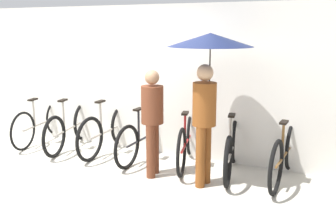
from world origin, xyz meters
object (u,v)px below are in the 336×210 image
object	(u,v)px
parked_bicycle_1	(70,128)
pedestrian_center	(209,63)
parked_bicycle_0	(41,123)
parked_bicycle_3	(145,137)
parked_bicycle_4	(187,141)
parked_bicycle_2	(107,130)
pedestrian_leading	(152,116)
parked_bicycle_5	(232,149)
parked_bicycle_6	(284,154)

from	to	relation	value
parked_bicycle_1	pedestrian_center	world-z (taller)	pedestrian_center
parked_bicycle_0	parked_bicycle_3	xyz separation A→B (m)	(2.24, -0.00, -0.00)
parked_bicycle_4	parked_bicycle_2	bearing A→B (deg)	76.14
parked_bicycle_2	pedestrian_leading	size ratio (longest dim) A/B	1.14
parked_bicycle_5	pedestrian_center	distance (m)	1.41
pedestrian_leading	pedestrian_center	world-z (taller)	pedestrian_center
pedestrian_leading	parked_bicycle_0	bearing A→B (deg)	159.06
parked_bicycle_1	pedestrian_leading	distance (m)	2.10
parked_bicycle_6	pedestrian_center	bearing A→B (deg)	121.48
parked_bicycle_0	pedestrian_leading	size ratio (longest dim) A/B	1.12
parked_bicycle_4	pedestrian_leading	distance (m)	0.86
parked_bicycle_3	parked_bicycle_4	world-z (taller)	parked_bicycle_4
parked_bicycle_2	pedestrian_center	xyz separation A→B (m)	(2.00, -0.55, 1.30)
parked_bicycle_2	pedestrian_leading	bearing A→B (deg)	-119.12
parked_bicycle_1	parked_bicycle_3	bearing A→B (deg)	-97.88
pedestrian_center	pedestrian_leading	bearing A→B (deg)	-166.58
parked_bicycle_6	pedestrian_center	xyz separation A→B (m)	(-0.98, -0.51, 1.30)
parked_bicycle_0	parked_bicycle_2	size ratio (longest dim) A/B	0.99
pedestrian_leading	parked_bicycle_1	bearing A→B (deg)	156.44
parked_bicycle_5	pedestrian_leading	distance (m)	1.28
parked_bicycle_3	parked_bicycle_5	xyz separation A→B (m)	(1.49, -0.08, 0.01)
parked_bicycle_2	parked_bicycle_3	xyz separation A→B (m)	(0.75, -0.01, -0.02)
parked_bicycle_0	parked_bicycle_5	world-z (taller)	parked_bicycle_5
parked_bicycle_5	parked_bicycle_3	bearing A→B (deg)	77.61
pedestrian_leading	pedestrian_center	size ratio (longest dim) A/B	0.75
parked_bicycle_2	parked_bicycle_6	xyz separation A→B (m)	(2.98, -0.04, 0.00)
parked_bicycle_4	parked_bicycle_5	xyz separation A→B (m)	(0.75, -0.07, -0.01)
parked_bicycle_5	parked_bicycle_1	bearing A→B (deg)	80.59
pedestrian_center	parked_bicycle_4	bearing A→B (deg)	141.10
parked_bicycle_0	parked_bicycle_2	distance (m)	1.49
parked_bicycle_6	parked_bicycle_4	bearing A→B (deg)	92.79
parked_bicycle_0	parked_bicycle_1	xyz separation A→B (m)	(0.75, -0.08, 0.00)
parked_bicycle_0	pedestrian_center	distance (m)	3.78
parked_bicycle_5	parked_bicycle_6	size ratio (longest dim) A/B	0.96
parked_bicycle_3	parked_bicycle_6	world-z (taller)	parked_bicycle_6
parked_bicycle_3	pedestrian_center	bearing A→B (deg)	-111.72
parked_bicycle_3	parked_bicycle_5	bearing A→B (deg)	-91.24
parked_bicycle_5	parked_bicycle_2	bearing A→B (deg)	78.48
parked_bicycle_2	pedestrian_center	bearing A→B (deg)	-106.78
pedestrian_center	parked_bicycle_0	bearing A→B (deg)	178.67
parked_bicycle_2	parked_bicycle_0	bearing A→B (deg)	88.73
parked_bicycle_4	pedestrian_leading	bearing A→B (deg)	141.90
parked_bicycle_1	parked_bicycle_2	distance (m)	0.75
parked_bicycle_6	pedestrian_leading	distance (m)	1.95
parked_bicycle_6	pedestrian_center	distance (m)	1.71
parked_bicycle_3	parked_bicycle_5	distance (m)	1.49
parked_bicycle_4	parked_bicycle_6	bearing A→B (deg)	-104.49
parked_bicycle_6	parked_bicycle_5	bearing A→B (deg)	97.31
parked_bicycle_3	parked_bicycle_4	distance (m)	0.74
parked_bicycle_5	pedestrian_center	world-z (taller)	pedestrian_center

